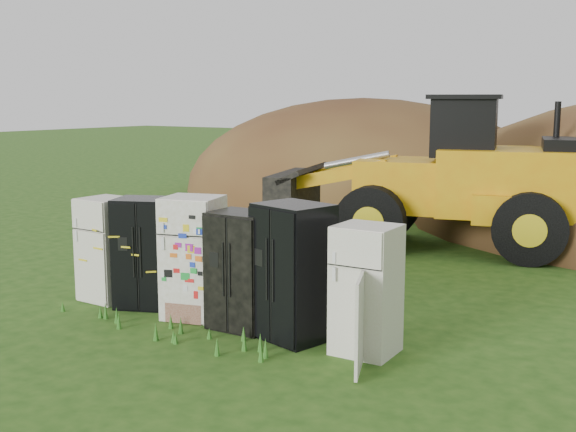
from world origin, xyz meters
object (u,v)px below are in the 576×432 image
at_px(fridge_black_right, 294,272).
at_px(wheel_loader, 423,172).
at_px(fridge_sticker, 193,257).
at_px(fridge_open_door, 366,290).
at_px(fridge_leftmost, 107,249).
at_px(fridge_dark_mid, 242,270).
at_px(fridge_black_side, 146,253).

bearing_deg(fridge_black_right, wheel_loader, 112.23).
xyz_separation_m(fridge_sticker, fridge_open_door, (3.00, 0.01, -0.08)).
height_order(fridge_leftmost, fridge_dark_mid, fridge_dark_mid).
xyz_separation_m(fridge_leftmost, wheel_loader, (2.73, 7.06, 0.87)).
bearing_deg(wheel_loader, fridge_sticker, -112.49).
relative_size(fridge_sticker, fridge_dark_mid, 1.09).
distance_m(fridge_sticker, fridge_open_door, 3.00).
bearing_deg(fridge_leftmost, fridge_dark_mid, 1.12).
distance_m(fridge_black_side, wheel_loader, 7.29).
relative_size(fridge_black_right, wheel_loader, 0.27).
xyz_separation_m(fridge_black_side, fridge_open_door, (4.04, -0.02, -0.03)).
relative_size(fridge_leftmost, wheel_loader, 0.24).
bearing_deg(fridge_black_side, fridge_leftmost, 161.44).
bearing_deg(wheel_loader, fridge_dark_mid, -104.66).
distance_m(fridge_leftmost, fridge_black_right, 3.74).
relative_size(fridge_black_side, wheel_loader, 0.25).
xyz_separation_m(fridge_leftmost, fridge_dark_mid, (2.84, 0.02, 0.00)).
height_order(fridge_dark_mid, fridge_black_right, fridge_black_right).
bearing_deg(fridge_sticker, fridge_leftmost, 164.85).
bearing_deg(wheel_loader, fridge_black_side, -120.71).
relative_size(fridge_leftmost, fridge_dark_mid, 1.00).
bearing_deg(fridge_dark_mid, fridge_black_right, -1.94).
distance_m(fridge_black_right, wheel_loader, 7.15).
height_order(fridge_open_door, wheel_loader, wheel_loader).
bearing_deg(wheel_loader, fridge_open_door, -88.51).
distance_m(fridge_leftmost, fridge_dark_mid, 2.84).
height_order(fridge_leftmost, fridge_black_side, fridge_black_side).
height_order(fridge_black_right, wheel_loader, wheel_loader).
bearing_deg(fridge_open_door, fridge_leftmost, 178.64).
height_order(fridge_sticker, fridge_dark_mid, fridge_sticker).
bearing_deg(fridge_open_door, fridge_dark_mid, 178.90).
relative_size(fridge_dark_mid, fridge_open_door, 1.01).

